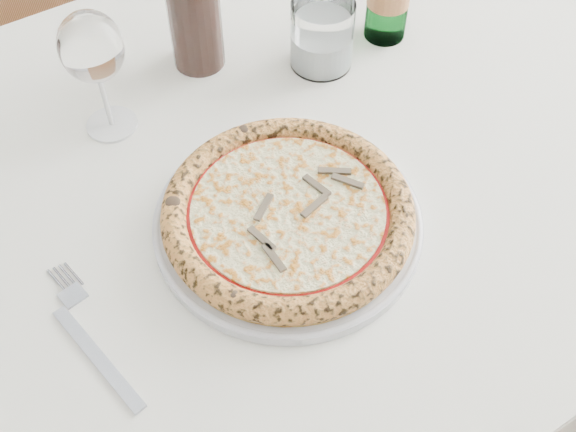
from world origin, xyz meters
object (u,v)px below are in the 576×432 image
object	(u,v)px
plate	(288,222)
tumbler	(322,38)
chair_far	(49,18)
pizza	(288,213)
wine_glass	(92,50)
dining_table	(253,211)

from	to	relation	value
plate	tumbler	distance (m)	0.30
chair_far	plate	xyz separation A→B (m)	(0.10, -0.84, 0.23)
chair_far	plate	world-z (taller)	chair_far
chair_far	pizza	size ratio (longest dim) A/B	3.17
wine_glass	tumbler	size ratio (longest dim) A/B	1.79
plate	pizza	world-z (taller)	pizza
dining_table	pizza	bearing A→B (deg)	-90.00
dining_table	plate	world-z (taller)	plate
plate	dining_table	bearing A→B (deg)	90.00
chair_far	wine_glass	bearing A→B (deg)	-92.46
chair_far	plate	bearing A→B (deg)	-83.01
pizza	chair_far	bearing A→B (deg)	96.99
plate	wine_glass	bearing A→B (deg)	116.44
pizza	wine_glass	size ratio (longest dim) A/B	1.67
pizza	plate	bearing A→B (deg)	16.22
dining_table	plate	distance (m)	0.14
dining_table	pizza	size ratio (longest dim) A/B	5.41
chair_far	tumbler	bearing A→B (deg)	-64.85
chair_far	pizza	xyz separation A→B (m)	(0.10, -0.84, 0.25)
plate	wine_glass	world-z (taller)	wine_glass
dining_table	chair_far	bearing A→B (deg)	97.93
pizza	wine_glass	world-z (taller)	wine_glass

